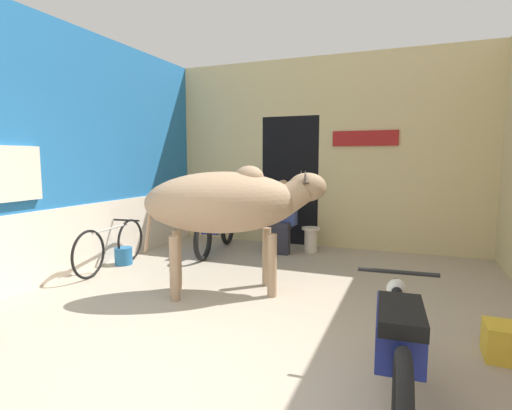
{
  "coord_description": "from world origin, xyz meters",
  "views": [
    {
      "loc": [
        1.54,
        -2.24,
        1.59
      ],
      "look_at": [
        -0.21,
        2.19,
        1.04
      ],
      "focal_mm": 28.0,
      "sensor_mm": 36.0,
      "label": 1
    }
  ],
  "objects": [
    {
      "name": "wall_left_shopfront",
      "position": [
        -2.87,
        2.42,
        1.64
      ],
      "size": [
        0.25,
        4.87,
        3.38
      ],
      "color": "#236BAD",
      "rests_on": "ground_plane"
    },
    {
      "name": "wall_back_with_doorway",
      "position": [
        -0.21,
        5.12,
        1.51
      ],
      "size": [
        5.57,
        0.93,
        3.38
      ],
      "color": "#D1BC84",
      "rests_on": "ground_plane"
    },
    {
      "name": "plastic_stool",
      "position": [
        -0.05,
        4.35,
        0.23
      ],
      "size": [
        0.32,
        0.32,
        0.43
      ],
      "color": "beige",
      "rests_on": "ground_plane"
    },
    {
      "name": "shopkeeper_seated",
      "position": [
        -0.5,
        4.13,
        0.64
      ],
      "size": [
        0.46,
        0.33,
        1.24
      ],
      "color": "#282833",
      "rests_on": "ground_plane"
    },
    {
      "name": "bicycle",
      "position": [
        -2.49,
        2.26,
        0.34
      ],
      "size": [
        0.44,
        1.63,
        0.67
      ],
      "color": "black",
      "rests_on": "ground_plane"
    },
    {
      "name": "bucket",
      "position": [
        -2.49,
        2.51,
        0.13
      ],
      "size": [
        0.26,
        0.26,
        0.26
      ],
      "color": "#23669E",
      "rests_on": "ground_plane"
    },
    {
      "name": "ground_plane",
      "position": [
        0.0,
        0.0,
        0.0
      ],
      "size": [
        30.0,
        30.0,
        0.0
      ],
      "primitive_type": "plane",
      "color": "tan"
    },
    {
      "name": "motorcycle_near",
      "position": [
        1.5,
        0.37,
        0.43
      ],
      "size": [
        0.58,
        1.88,
        0.76
      ],
      "color": "black",
      "rests_on": "ground_plane"
    },
    {
      "name": "cow",
      "position": [
        -0.45,
        1.96,
        1.08
      ],
      "size": [
        2.13,
        1.52,
        1.51
      ],
      "color": "tan",
      "rests_on": "ground_plane"
    },
    {
      "name": "motorcycle_far",
      "position": [
        -1.57,
        3.78,
        0.44
      ],
      "size": [
        0.58,
        1.89,
        0.77
      ],
      "color": "black",
      "rests_on": "ground_plane"
    }
  ]
}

